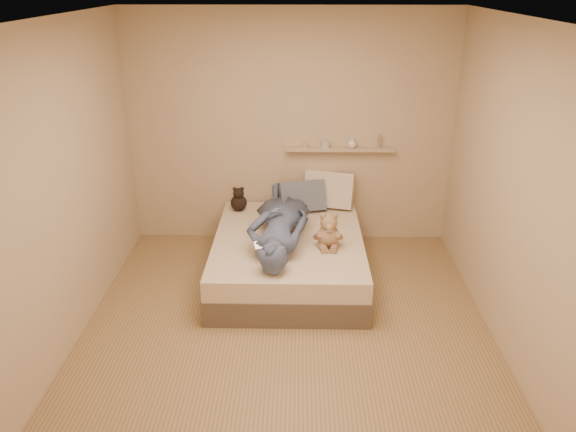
{
  "coord_description": "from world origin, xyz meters",
  "views": [
    {
      "loc": [
        0.1,
        -4.18,
        2.88
      ],
      "look_at": [
        0.0,
        0.65,
        0.8
      ],
      "focal_mm": 35.0,
      "sensor_mm": 36.0,
      "label": 1
    }
  ],
  "objects_px": {
    "dark_plush": "(239,200)",
    "wall_shelf": "(340,149)",
    "bed": "(289,257)",
    "game_console": "(264,244)",
    "pillow_grey": "(302,196)",
    "pillow_cream": "(329,190)",
    "person": "(280,222)",
    "teddy_bear": "(328,233)"
  },
  "relations": [
    {
      "from": "bed",
      "to": "pillow_grey",
      "type": "distance_m",
      "value": 0.81
    },
    {
      "from": "bed",
      "to": "wall_shelf",
      "type": "bearing_deg",
      "value": 58.82
    },
    {
      "from": "game_console",
      "to": "dark_plush",
      "type": "distance_m",
      "value": 1.23
    },
    {
      "from": "person",
      "to": "game_console",
      "type": "bearing_deg",
      "value": 77.82
    },
    {
      "from": "person",
      "to": "wall_shelf",
      "type": "xyz_separation_m",
      "value": [
        0.63,
        0.98,
        0.46
      ]
    },
    {
      "from": "bed",
      "to": "game_console",
      "type": "xyz_separation_m",
      "value": [
        -0.21,
        -0.5,
        0.39
      ]
    },
    {
      "from": "game_console",
      "to": "pillow_grey",
      "type": "xyz_separation_m",
      "value": [
        0.35,
        1.19,
        0.01
      ]
    },
    {
      "from": "pillow_grey",
      "to": "wall_shelf",
      "type": "xyz_separation_m",
      "value": [
        0.41,
        0.22,
        0.48
      ]
    },
    {
      "from": "game_console",
      "to": "wall_shelf",
      "type": "relative_size",
      "value": 0.16
    },
    {
      "from": "bed",
      "to": "dark_plush",
      "type": "distance_m",
      "value": 0.95
    },
    {
      "from": "bed",
      "to": "wall_shelf",
      "type": "height_order",
      "value": "wall_shelf"
    },
    {
      "from": "dark_plush",
      "to": "pillow_cream",
      "type": "bearing_deg",
      "value": 8.46
    },
    {
      "from": "pillow_cream",
      "to": "pillow_grey",
      "type": "xyz_separation_m",
      "value": [
        -0.3,
        -0.14,
        -0.03
      ]
    },
    {
      "from": "game_console",
      "to": "pillow_cream",
      "type": "height_order",
      "value": "pillow_cream"
    },
    {
      "from": "game_console",
      "to": "pillow_grey",
      "type": "relative_size",
      "value": 0.39
    },
    {
      "from": "game_console",
      "to": "dark_plush",
      "type": "xyz_separation_m",
      "value": [
        -0.35,
        1.18,
        -0.04
      ]
    },
    {
      "from": "dark_plush",
      "to": "wall_shelf",
      "type": "bearing_deg",
      "value": 11.6
    },
    {
      "from": "pillow_cream",
      "to": "person",
      "type": "height_order",
      "value": "pillow_cream"
    },
    {
      "from": "dark_plush",
      "to": "pillow_grey",
      "type": "height_order",
      "value": "pillow_grey"
    },
    {
      "from": "teddy_bear",
      "to": "pillow_grey",
      "type": "distance_m",
      "value": 0.94
    },
    {
      "from": "bed",
      "to": "person",
      "type": "relative_size",
      "value": 1.18
    },
    {
      "from": "pillow_grey",
      "to": "teddy_bear",
      "type": "bearing_deg",
      "value": -74.72
    },
    {
      "from": "teddy_bear",
      "to": "wall_shelf",
      "type": "relative_size",
      "value": 0.3
    },
    {
      "from": "pillow_cream",
      "to": "dark_plush",
      "type": "bearing_deg",
      "value": -171.54
    },
    {
      "from": "dark_plush",
      "to": "bed",
      "type": "bearing_deg",
      "value": -50.08
    },
    {
      "from": "teddy_bear",
      "to": "person",
      "type": "bearing_deg",
      "value": 162.14
    },
    {
      "from": "dark_plush",
      "to": "pillow_grey",
      "type": "distance_m",
      "value": 0.71
    },
    {
      "from": "bed",
      "to": "wall_shelf",
      "type": "xyz_separation_m",
      "value": [
        0.55,
        0.91,
        0.88
      ]
    },
    {
      "from": "teddy_bear",
      "to": "dark_plush",
      "type": "bearing_deg",
      "value": 136.78
    },
    {
      "from": "dark_plush",
      "to": "wall_shelf",
      "type": "xyz_separation_m",
      "value": [
        1.12,
        0.23,
        0.53
      ]
    },
    {
      "from": "bed",
      "to": "person",
      "type": "height_order",
      "value": "person"
    },
    {
      "from": "bed",
      "to": "game_console",
      "type": "relative_size",
      "value": 9.7
    },
    {
      "from": "bed",
      "to": "dark_plush",
      "type": "relative_size",
      "value": 6.78
    },
    {
      "from": "bed",
      "to": "pillow_cream",
      "type": "height_order",
      "value": "pillow_cream"
    },
    {
      "from": "pillow_grey",
      "to": "game_console",
      "type": "bearing_deg",
      "value": -106.53
    },
    {
      "from": "game_console",
      "to": "teddy_bear",
      "type": "height_order",
      "value": "teddy_bear"
    },
    {
      "from": "pillow_grey",
      "to": "person",
      "type": "bearing_deg",
      "value": -106.45
    },
    {
      "from": "bed",
      "to": "wall_shelf",
      "type": "distance_m",
      "value": 1.38
    },
    {
      "from": "pillow_grey",
      "to": "person",
      "type": "distance_m",
      "value": 0.79
    },
    {
      "from": "teddy_bear",
      "to": "wall_shelf",
      "type": "height_order",
      "value": "wall_shelf"
    },
    {
      "from": "game_console",
      "to": "dark_plush",
      "type": "relative_size",
      "value": 0.7
    },
    {
      "from": "game_console",
      "to": "wall_shelf",
      "type": "height_order",
      "value": "wall_shelf"
    }
  ]
}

